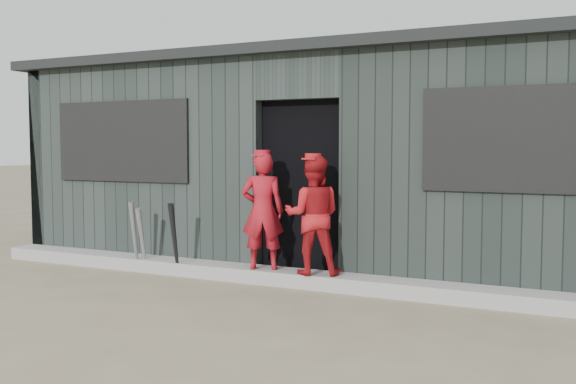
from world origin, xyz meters
The scene contains 9 objects.
ground centered at (0.00, 0.00, 0.00)m, with size 80.00×80.00×0.00m, color #766951.
curb centered at (0.00, 1.82, 0.07)m, with size 8.00×0.36×0.15m, color gray.
bat_left centered at (-1.85, 1.67, 0.39)m, with size 0.07×0.07×0.79m, color #94959C.
bat_mid centered at (-1.94, 1.64, 0.42)m, with size 0.07×0.07×0.84m, color gray.
bat_right centered at (-1.33, 1.60, 0.43)m, with size 0.07×0.07×0.86m, color black.
player_red_left centered at (-0.29, 1.78, 0.79)m, with size 0.46×0.30×1.27m, color #A61420.
player_red_right centered at (0.31, 1.76, 0.77)m, with size 0.60×0.47×1.24m, color #B4161C.
player_grey_back centered at (0.59, 2.50, 0.58)m, with size 0.57×0.37×1.16m, color silver.
dugout centered at (0.00, 3.50, 1.29)m, with size 8.30×3.30×2.62m.
Camera 1 is at (2.96, -4.33, 1.48)m, focal length 40.00 mm.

